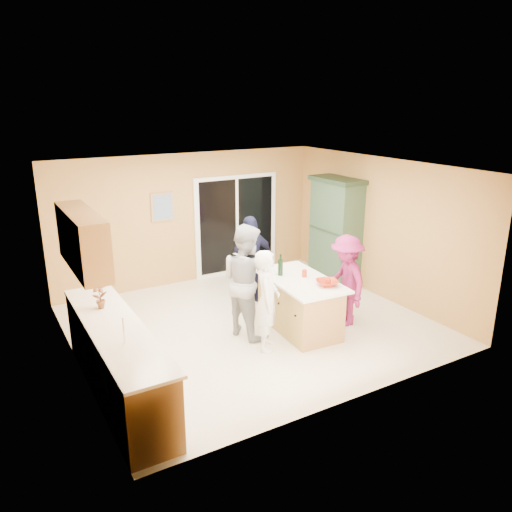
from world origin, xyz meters
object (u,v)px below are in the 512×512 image
woman_grey (246,280)px  woman_magenta (346,280)px  woman_navy (251,260)px  kitchen_island (299,306)px  woman_white (267,300)px  green_hutch (336,232)px

woman_grey → woman_magenta: 1.67m
woman_grey → woman_navy: bearing=-47.2°
kitchen_island → woman_grey: woman_grey is taller
woman_white → green_hutch: bearing=-22.4°
woman_white → woman_navy: (0.69, 1.68, 0.04)m
woman_magenta → green_hutch: bearing=158.8°
woman_grey → woman_magenta: bearing=-121.3°
kitchen_island → woman_navy: bearing=97.9°
green_hutch → woman_navy: (-1.99, -0.09, -0.23)m
green_hutch → woman_white: (-2.68, -1.77, -0.27)m
kitchen_island → woman_grey: size_ratio=0.95×
green_hutch → woman_magenta: 2.03m
kitchen_island → woman_grey: bearing=163.7°
kitchen_island → woman_white: woman_white is taller
woman_navy → woman_magenta: bearing=114.7°
woman_white → woman_magenta: woman_white is taller
woman_magenta → woman_navy: bearing=-138.7°
woman_grey → woman_magenta: woman_grey is taller
woman_magenta → woman_grey: bearing=-95.0°
woman_navy → woman_magenta: 1.81m
green_hutch → woman_magenta: size_ratio=1.40×
woman_white → woman_grey: 0.60m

